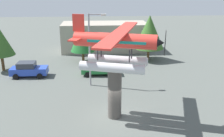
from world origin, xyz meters
TOP-DOWN VIEW (x-y plane):
  - ground_plane at (0.00, 0.00)m, footprint 140.00×140.00m
  - display_pedestal at (0.00, 0.00)m, footprint 1.10×1.10m
  - floatplane_monument at (0.12, -0.04)m, footprint 7.20×10.25m
  - car_near_blue at (-9.32, 10.08)m, footprint 4.20×2.02m
  - car_mid_green at (-1.12, 10.18)m, footprint 4.20×2.02m
  - streetlight_primary at (-1.84, 6.88)m, footprint 1.84×0.28m
  - storefront_building at (0.12, 22.00)m, footprint 13.66×5.54m
  - tree_east at (-3.17, 15.45)m, footprint 3.34×3.34m
  - tree_center_back at (6.12, 15.87)m, footprint 4.16×4.16m

SIDE VIEW (x-z plane):
  - ground_plane at x=0.00m, z-range 0.00..0.00m
  - car_near_blue at x=-9.32m, z-range 0.00..1.76m
  - car_mid_green at x=-1.12m, z-range 0.00..1.76m
  - display_pedestal at x=0.00m, z-range 0.00..4.19m
  - storefront_building at x=0.12m, z-range 0.00..4.51m
  - tree_east at x=-3.17m, z-range 0.80..6.12m
  - tree_center_back at x=6.12m, z-range 0.87..7.25m
  - streetlight_primary at x=-1.84m, z-range 0.63..8.23m
  - floatplane_monument at x=0.12m, z-range 3.87..7.87m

